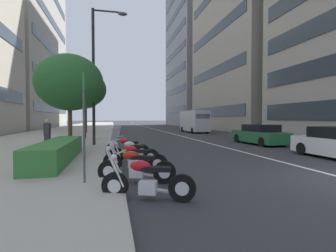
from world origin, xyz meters
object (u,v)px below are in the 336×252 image
Objects in this scene: motorcycle_far_end_row at (132,153)px; street_tree_by_lamp_post at (86,97)px; delivery_van_ahead at (194,121)px; parking_sign_by_curb at (84,117)px; car_far_down_avenue at (259,135)px; street_lamp_with_banners at (98,65)px; motorcycle_mid_row at (127,149)px; street_tree_far_plaza at (70,83)px; pedestrian_on_plaza at (47,135)px; street_tree_mid_sidewalk at (84,89)px; motorcycle_second_in_row at (136,168)px; motorcycle_by_sign_pole at (147,182)px; motorcycle_nearest_camera at (134,159)px.

motorcycle_far_end_row is 21.58m from street_tree_by_lamp_post.
parking_sign_by_curb reaches higher than delivery_van_ahead.
street_tree_by_lamp_post reaches higher than car_far_down_avenue.
street_lamp_with_banners reaches higher than street_tree_by_lamp_post.
motorcycle_mid_row is 0.37× the size of street_tree_far_plaza.
street_tree_mid_sidewalk is at bearing -96.54° from pedestrian_on_plaza.
parking_sign_by_curb is (-3.09, 1.46, 1.40)m from motorcycle_far_end_row.
street_tree_mid_sidewalk is (14.88, 2.89, 3.82)m from motorcycle_second_in_row.
street_lamp_with_banners is (5.01, 1.46, 4.70)m from motorcycle_mid_row.
motorcycle_by_sign_pole is 26.62m from delivery_van_ahead.
motorcycle_second_in_row is 7.63m from pedestrian_on_plaza.
parking_sign_by_curb is 0.51× the size of street_tree_by_lamp_post.
car_far_down_avenue is 13.42m from pedestrian_on_plaza.
motorcycle_nearest_camera is 1.47m from motorcycle_far_end_row.
motorcycle_mid_row is 0.23× the size of street_lamp_with_banners.
street_tree_mid_sidewalk is at bearing -53.45° from motorcycle_nearest_camera.
street_tree_by_lamp_post is at bearing 38.60° from car_far_down_avenue.
car_far_down_avenue is at bearing -171.26° from pedestrian_on_plaza.
street_lamp_with_banners is at bearing -54.82° from motorcycle_nearest_camera.
car_far_down_avenue is 2.81× the size of pedestrian_on_plaza.
motorcycle_by_sign_pole is 9.03m from pedestrian_on_plaza.
street_tree_by_lamp_post is (14.44, 2.19, -0.76)m from street_lamp_with_banners.
motorcycle_by_sign_pole is 0.34× the size of delivery_van_ahead.
motorcycle_mid_row is 11.64m from street_tree_mid_sidewalk.
parking_sign_by_curb is at bearing -174.47° from street_tree_by_lamp_post.
delivery_van_ahead reaches higher than motorcycle_by_sign_pole.
motorcycle_nearest_camera is 6.52m from pedestrian_on_plaza.
pedestrian_on_plaza reaches higher than motorcycle_nearest_camera.
street_tree_mid_sidewalk is (6.26, 12.31, 3.58)m from car_far_down_avenue.
motorcycle_mid_row is 7.02m from street_lamp_with_banners.
parking_sign_by_curb is 24.22m from street_tree_by_lamp_post.
motorcycle_by_sign_pole is at bearing 115.92° from pedestrian_on_plaza.
street_tree_far_plaza reaches higher than car_far_down_avenue.
parking_sign_by_curb reaches higher than motorcycle_by_sign_pole.
street_tree_far_plaza is 6.93m from street_tree_mid_sidewalk.
street_lamp_with_banners reaches higher than street_tree_far_plaza.
street_tree_mid_sidewalk is at bearing -175.01° from street_tree_by_lamp_post.
motorcycle_nearest_camera is at bearing -74.18° from motorcycle_second_in_row.
motorcycle_far_end_row is at bearing -68.38° from motorcycle_nearest_camera.
motorcycle_far_end_row is 0.34× the size of street_tree_by_lamp_post.
motorcycle_far_end_row is at bearing -69.77° from motorcycle_by_sign_pole.
motorcycle_second_in_row is 24.32m from street_tree_by_lamp_post.
motorcycle_nearest_camera is at bearing 125.43° from car_far_down_avenue.
car_far_down_avenue is at bearing -119.54° from motorcycle_second_in_row.
motorcycle_nearest_camera is at bearing 154.49° from delivery_van_ahead.
delivery_van_ahead is 3.60× the size of pedestrian_on_plaza.
motorcycle_nearest_camera is 9.32m from street_lamp_with_banners.
car_far_down_avenue is at bearing -118.00° from motorcycle_nearest_camera.
motorcycle_far_end_row is at bearing 153.16° from delivery_van_ahead.
street_lamp_with_banners reaches higher than street_tree_mid_sidewalk.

